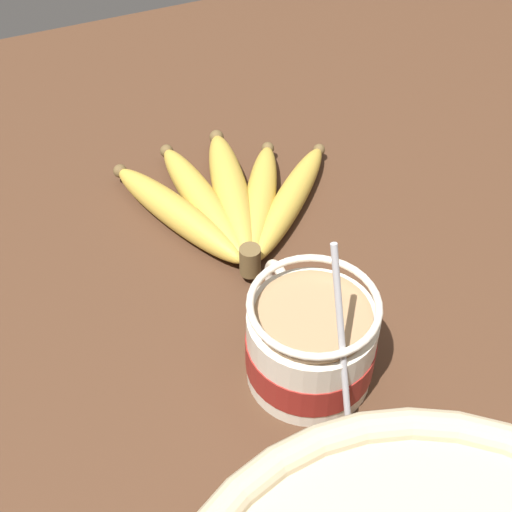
% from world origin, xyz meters
% --- Properties ---
extents(table, '(1.30, 1.30, 0.03)m').
position_xyz_m(table, '(0.00, 0.00, 0.01)').
color(table, '#422819').
rests_on(table, ground).
extents(coffee_mug, '(0.16, 0.11, 0.17)m').
position_xyz_m(coffee_mug, '(-0.02, 0.01, 0.07)').
color(coffee_mug, beige).
rests_on(coffee_mug, table).
extents(banana_bunch, '(0.22, 0.24, 0.04)m').
position_xyz_m(banana_bunch, '(0.19, -0.00, 0.04)').
color(banana_bunch, brown).
rests_on(banana_bunch, table).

